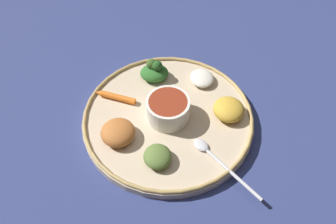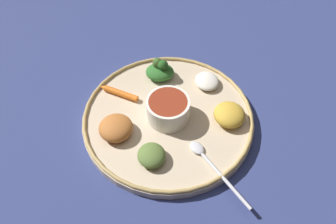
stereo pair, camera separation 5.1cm
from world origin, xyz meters
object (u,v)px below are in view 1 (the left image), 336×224
(center_bowl, at_px, (168,109))
(carrot_near_spoon, at_px, (116,97))
(spoon, at_px, (216,159))
(greens_pile, at_px, (154,71))

(center_bowl, height_order, carrot_near_spoon, center_bowl)
(carrot_near_spoon, bearing_deg, spoon, -179.58)
(center_bowl, relative_size, greens_pile, 1.07)
(center_bowl, height_order, greens_pile, same)
(center_bowl, relative_size, carrot_near_spoon, 0.97)
(spoon, xyz_separation_m, greens_pile, (0.23, -0.10, 0.02))
(spoon, relative_size, greens_pile, 2.02)
(center_bowl, relative_size, spoon, 0.53)
(center_bowl, bearing_deg, spoon, 168.21)
(greens_pile, bearing_deg, spoon, 156.33)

